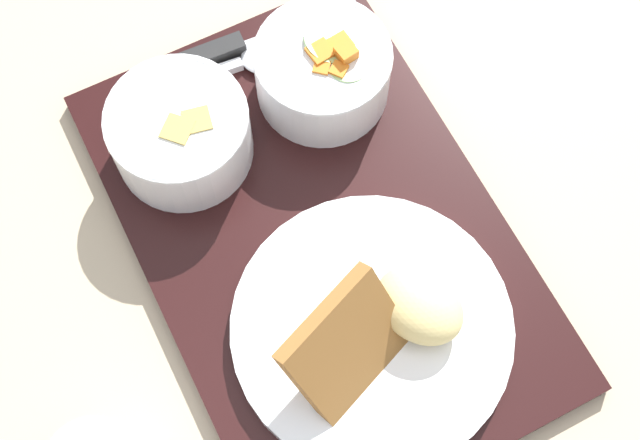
% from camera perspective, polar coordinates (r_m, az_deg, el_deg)
% --- Properties ---
extents(ground_plane, '(4.00, 4.00, 0.00)m').
position_cam_1_polar(ground_plane, '(0.74, -0.00, -1.29)').
color(ground_plane, tan).
extents(serving_tray, '(0.44, 0.31, 0.02)m').
position_cam_1_polar(serving_tray, '(0.74, -0.00, -1.09)').
color(serving_tray, black).
rests_on(serving_tray, ground_plane).
extents(bowl_salad, '(0.12, 0.12, 0.07)m').
position_cam_1_polar(bowl_salad, '(0.76, 0.22, 9.61)').
color(bowl_salad, white).
rests_on(bowl_salad, serving_tray).
extents(bowl_soup, '(0.12, 0.12, 0.06)m').
position_cam_1_polar(bowl_soup, '(0.74, -8.95, 5.57)').
color(bowl_soup, white).
rests_on(bowl_soup, serving_tray).
extents(plate_main, '(0.22, 0.22, 0.08)m').
position_cam_1_polar(plate_main, '(0.69, 3.59, -6.91)').
color(plate_main, white).
rests_on(plate_main, serving_tray).
extents(knife, '(0.03, 0.17, 0.02)m').
position_cam_1_polar(knife, '(0.80, -5.98, 10.78)').
color(knife, silver).
rests_on(knife, serving_tray).
extents(spoon, '(0.05, 0.14, 0.01)m').
position_cam_1_polar(spoon, '(0.80, -4.45, 10.17)').
color(spoon, silver).
rests_on(spoon, serving_tray).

